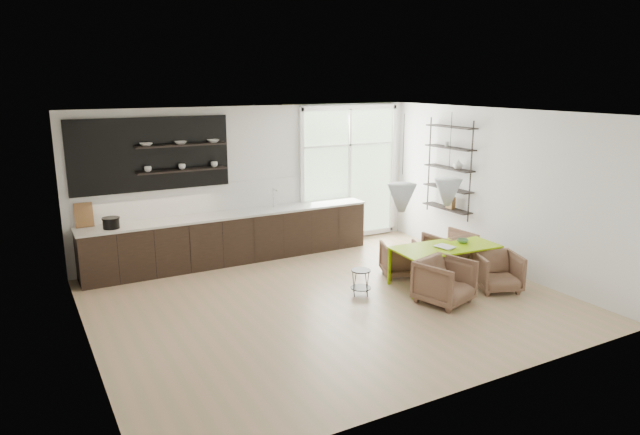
{
  "coord_description": "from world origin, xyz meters",
  "views": [
    {
      "loc": [
        -4.16,
        -7.25,
        3.38
      ],
      "look_at": [
        0.16,
        0.6,
        1.21
      ],
      "focal_mm": 32.0,
      "sensor_mm": 36.0,
      "label": 1
    }
  ],
  "objects": [
    {
      "name": "room",
      "position": [
        0.58,
        1.1,
        1.46
      ],
      "size": [
        7.02,
        6.01,
        2.91
      ],
      "color": "tan",
      "rests_on": "ground"
    },
    {
      "name": "table_bowl",
      "position": [
        2.5,
        -0.2,
        0.69
      ],
      "size": [
        0.22,
        0.22,
        0.06
      ],
      "primitive_type": "imported",
      "rotation": [
        0.0,
        0.0,
        0.12
      ],
      "color": "#537F4D",
      "rests_on": "dining_table"
    },
    {
      "name": "armchair_front_right",
      "position": [
        2.66,
        -0.88,
        0.32
      ],
      "size": [
        0.87,
        0.89,
        0.63
      ],
      "primitive_type": "imported",
      "rotation": [
        0.0,
        0.0,
        -0.36
      ],
      "color": "brown",
      "rests_on": "ground"
    },
    {
      "name": "right_shelving",
      "position": [
        3.36,
        1.17,
        1.65
      ],
      "size": [
        0.26,
        1.22,
        1.9
      ],
      "color": "black",
      "rests_on": "ground"
    },
    {
      "name": "kitchen_run",
      "position": [
        -0.7,
        2.69,
        0.6
      ],
      "size": [
        5.54,
        0.69,
        2.75
      ],
      "color": "black",
      "rests_on": "ground"
    },
    {
      "name": "armchair_back_right",
      "position": [
        2.73,
        0.37,
        0.34
      ],
      "size": [
        0.79,
        0.81,
        0.69
      ],
      "primitive_type": "imported",
      "rotation": [
        0.0,
        0.0,
        3.22
      ],
      "color": "brown",
      "rests_on": "ground"
    },
    {
      "name": "table_book",
      "position": [
        1.93,
        -0.31,
        0.67
      ],
      "size": [
        0.28,
        0.35,
        0.03
      ],
      "primitive_type": "imported",
      "rotation": [
        0.0,
        0.0,
        0.19
      ],
      "color": "white",
      "rests_on": "dining_table"
    },
    {
      "name": "wire_stool",
      "position": [
        0.58,
        0.01,
        0.27
      ],
      "size": [
        0.33,
        0.33,
        0.42
      ],
      "rotation": [
        0.0,
        0.0,
        0.1
      ],
      "color": "black",
      "rests_on": "ground"
    },
    {
      "name": "dining_table",
      "position": [
        2.1,
        -0.23,
        0.61
      ],
      "size": [
        1.86,
        0.93,
        0.66
      ],
      "rotation": [
        0.0,
        0.0,
        -0.07
      ],
      "color": "#89BF03",
      "rests_on": "ground"
    },
    {
      "name": "armchair_back_left",
      "position": [
        1.71,
        0.47,
        0.3
      ],
      "size": [
        0.84,
        0.85,
        0.6
      ],
      "primitive_type": "imported",
      "rotation": [
        0.0,
        0.0,
        2.76
      ],
      "color": "brown",
      "rests_on": "ground"
    },
    {
      "name": "armchair_front_left",
      "position": [
        1.53,
        -0.9,
        0.35
      ],
      "size": [
        0.93,
        0.94,
        0.7
      ],
      "primitive_type": "imported",
      "rotation": [
        0.0,
        0.0,
        0.29
      ],
      "color": "brown",
      "rests_on": "ground"
    }
  ]
}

